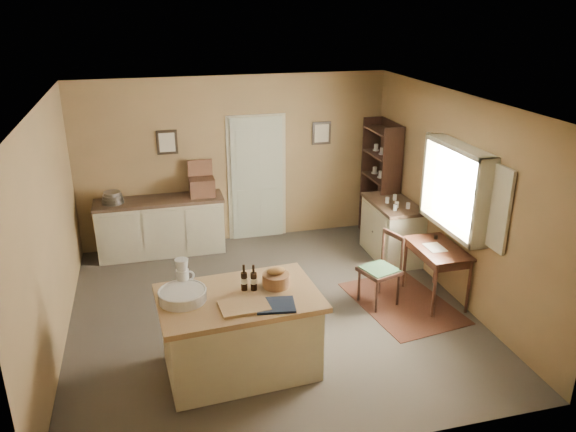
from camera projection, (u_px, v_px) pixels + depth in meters
name	position (u px, v px, depth m)	size (l,w,h in m)	color
ground	(270.00, 311.00, 7.28)	(5.00, 5.00, 0.00)	brown
wall_back	(235.00, 161.00, 9.04)	(5.00, 0.10, 2.70)	olive
wall_front	(338.00, 322.00, 4.53)	(5.00, 0.10, 2.70)	olive
wall_left	(49.00, 235.00, 6.20)	(0.10, 5.00, 2.70)	olive
wall_right	(454.00, 197.00, 7.37)	(0.10, 5.00, 2.70)	olive
ceiling	(268.00, 102.00, 6.30)	(5.00, 5.00, 0.00)	silver
door	(257.00, 177.00, 9.20)	(0.97, 0.06, 2.11)	#B7BBA0
framed_prints	(247.00, 138.00, 8.94)	(2.82, 0.02, 0.38)	black
window	(459.00, 188.00, 7.10)	(0.25, 1.99, 1.12)	#B7AC90
work_island	(239.00, 331.00, 5.98)	(1.73, 1.19, 1.20)	#B7AC90
sideboard	(161.00, 224.00, 8.79)	(1.97, 0.56, 1.18)	#B7AC90
rug	(402.00, 303.00, 7.47)	(1.10, 1.60, 0.01)	#4F251A
writing_desk	(438.00, 254.00, 7.34)	(0.56, 0.92, 0.82)	#371D13
desk_chair	(379.00, 271.00, 7.31)	(0.45, 0.45, 0.95)	black
right_cabinet	(392.00, 229.00, 8.68)	(0.63, 1.12, 0.99)	#B7AC90
shelving_unit	(383.00, 181.00, 9.23)	(0.33, 0.88, 1.97)	black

